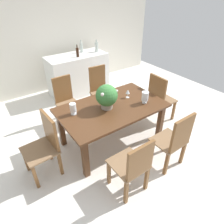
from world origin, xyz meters
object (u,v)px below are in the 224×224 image
chair_far_left (66,99)px  wine_bottle_amber (77,52)px  wine_glass (128,92)px  wine_bottle_tall (81,48)px  chair_far_right (100,88)px  kitchen_counter (78,74)px  wine_bottle_clear (97,47)px  dining_table (112,111)px  chair_head_end (45,143)px  crystal_vase_left (145,96)px  chair_near_right (175,139)px  chair_foot_end (159,96)px  flower_centerpiece (107,96)px  crystal_vase_center_near (73,108)px  chair_near_left (133,165)px

chair_far_left → wine_bottle_amber: bearing=48.3°
wine_glass → wine_bottle_tall: wine_bottle_tall is taller
chair_far_right → chair_far_left: size_ratio=1.03×
chair_far_left → kitchen_counter: kitchen_counter is taller
kitchen_counter → wine_bottle_clear: (0.56, -0.05, 0.62)m
dining_table → chair_head_end: 1.18m
chair_head_end → wine_bottle_tall: size_ratio=3.27×
crystal_vase_left → wine_glass: bearing=110.1°
chair_near_right → kitchen_counter: size_ratio=0.67×
chair_far_right → chair_foot_end: 1.28m
chair_foot_end → wine_bottle_amber: bearing=23.1°
chair_head_end → wine_bottle_tall: bearing=137.5°
wine_glass → flower_centerpiece: bearing=-171.5°
chair_near_right → crystal_vase_center_near: 1.60m
wine_bottle_tall → wine_bottle_clear: wine_bottle_tall is taller
chair_near_right → chair_far_right: bearing=-90.9°
wine_bottle_clear → wine_glass: bearing=-106.3°
dining_table → chair_far_left: (-0.40, 1.02, -0.10)m
flower_centerpiece → crystal_vase_left: bearing=-21.4°
chair_near_left → wine_bottle_tall: (1.05, 3.26, 0.60)m
chair_far_left → crystal_vase_center_near: size_ratio=5.26×
kitchen_counter → wine_bottle_tall: size_ratio=4.93×
chair_foot_end → crystal_vase_center_near: bearing=86.2°
chair_near_left → wine_glass: size_ratio=6.02×
chair_head_end → wine_bottle_tall: wine_bottle_tall is taller
chair_head_end → chair_near_right: size_ratio=0.99×
chair_near_right → chair_foot_end: bearing=-127.8°
chair_near_left → kitchen_counter: (0.82, 3.13, -0.02)m
wine_bottle_tall → wine_bottle_amber: bearing=-132.7°
chair_far_left → chair_near_right: chair_far_left is taller
wine_glass → chair_foot_end: bearing=-6.6°
chair_far_left → wine_bottle_amber: 1.35m
wine_bottle_amber → chair_foot_end: bearing=-68.3°
kitchen_counter → chair_far_left: bearing=-127.4°
chair_far_left → chair_near_right: size_ratio=1.00×
chair_head_end → chair_foot_end: 2.35m
flower_centerpiece → crystal_vase_center_near: (-0.53, 0.15, -0.11)m
chair_near_left → chair_far_left: chair_far_left is taller
kitchen_counter → crystal_vase_center_near: bearing=-118.4°
chair_head_end → kitchen_counter: (1.60, 2.10, -0.04)m
flower_centerpiece → kitchen_counter: flower_centerpiece is taller
crystal_vase_left → wine_bottle_amber: bearing=93.4°
crystal_vase_center_near → chair_far_right: bearing=40.1°
chair_far_right → chair_near_left: size_ratio=1.10×
chair_far_left → chair_foot_end: 1.88m
chair_far_left → crystal_vase_center_near: chair_far_left is taller
wine_bottle_amber → wine_bottle_clear: bearing=9.1°
wine_glass → chair_far_right: bearing=90.4°
crystal_vase_left → crystal_vase_center_near: 1.21m
wine_bottle_amber → dining_table: bearing=-101.5°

